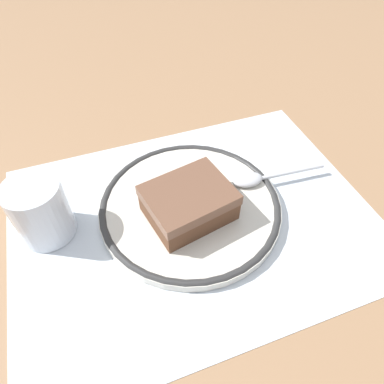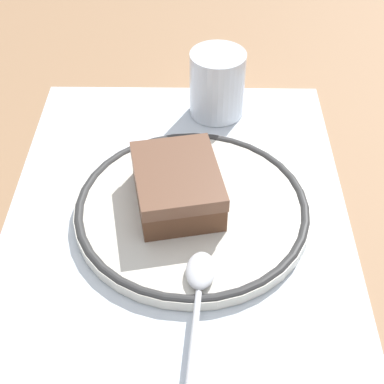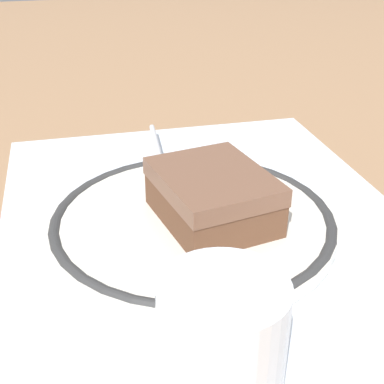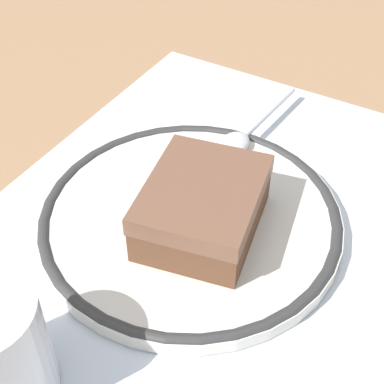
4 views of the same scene
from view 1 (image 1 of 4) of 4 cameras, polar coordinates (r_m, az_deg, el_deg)
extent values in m
plane|color=#9E7551|center=(0.42, 0.32, -4.35)|extent=(2.40, 2.40, 0.00)
cube|color=silver|center=(0.42, 0.32, -4.28)|extent=(0.42, 0.32, 0.00)
cylinder|color=silver|center=(0.42, 0.00, -2.32)|extent=(0.22, 0.22, 0.01)
torus|color=#333333|center=(0.42, 0.00, -2.06)|extent=(0.22, 0.22, 0.01)
cube|color=brown|center=(0.40, -0.54, -2.39)|extent=(0.10, 0.09, 0.03)
cube|color=brown|center=(0.38, -0.56, -0.53)|extent=(0.11, 0.09, 0.01)
ellipsoid|color=silver|center=(0.44, 9.10, 2.03)|extent=(0.04, 0.03, 0.01)
cylinder|color=silver|center=(0.47, 16.19, 3.19)|extent=(0.09, 0.01, 0.01)
cylinder|color=silver|center=(0.41, -23.62, -2.82)|extent=(0.06, 0.06, 0.07)
cylinder|color=brown|center=(0.43, -22.76, -4.67)|extent=(0.05, 0.05, 0.03)
camera|label=2|loc=(0.53, 56.61, 39.03)|focal=53.49mm
camera|label=3|loc=(0.43, -56.23, 13.03)|focal=50.03mm
camera|label=4|loc=(0.20, -76.98, 3.86)|focal=54.63mm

